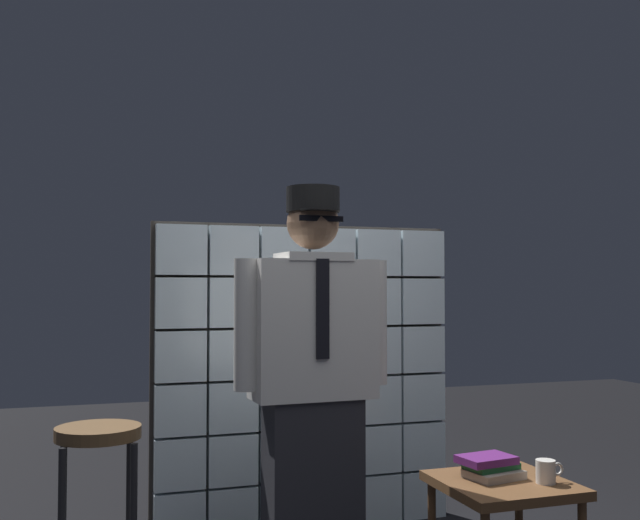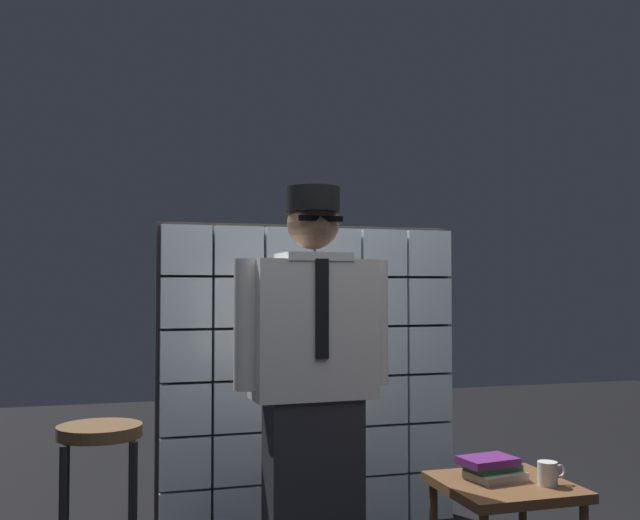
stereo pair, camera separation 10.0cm
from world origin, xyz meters
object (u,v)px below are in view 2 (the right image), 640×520
object	(u,v)px
coffee_mug	(548,473)
standing_person	(313,381)
book_stack	(492,468)
side_table	(505,497)

from	to	relation	value
coffee_mug	standing_person	bearing A→B (deg)	157.39
coffee_mug	book_stack	bearing A→B (deg)	139.71
standing_person	side_table	distance (m)	0.92
book_stack	standing_person	bearing A→B (deg)	162.64
standing_person	book_stack	world-z (taller)	standing_person
standing_person	coffee_mug	distance (m)	1.03
side_table	coffee_mug	xyz separation A→B (m)	(0.14, -0.10, 0.11)
book_stack	side_table	bearing A→B (deg)	-58.48
side_table	book_stack	bearing A→B (deg)	121.52
book_stack	coffee_mug	world-z (taller)	coffee_mug
book_stack	coffee_mug	distance (m)	0.23
standing_person	side_table	bearing A→B (deg)	-22.16
side_table	coffee_mug	size ratio (longest dim) A/B	4.13
standing_person	book_stack	bearing A→B (deg)	-19.43
standing_person	book_stack	distance (m)	0.83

